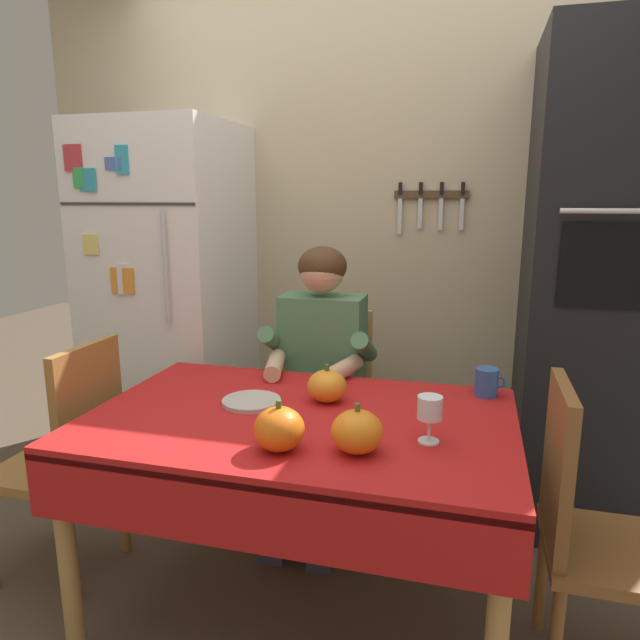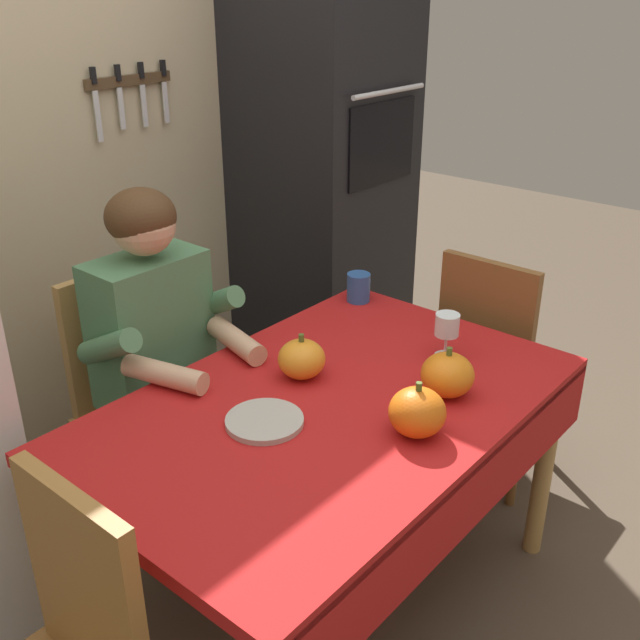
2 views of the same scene
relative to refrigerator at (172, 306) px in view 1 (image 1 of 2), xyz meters
The scene contains 15 objects.
ground_plane 1.62m from the refrigerator, 45.29° to the right, with size 10.00×10.00×0.00m, color brown.
back_wall_assembly 1.15m from the refrigerator, 21.32° to the left, with size 3.70×0.13×2.60m.
refrigerator is the anchor object (origin of this frame).
wall_oven 2.01m from the refrigerator, ahead, with size 0.60×0.64×2.10m.
dining_table 1.32m from the refrigerator, 42.91° to the right, with size 1.40×0.90×0.74m.
chair_behind_person 0.95m from the refrigerator, ahead, with size 0.40×0.40×0.93m.
seated_person 0.92m from the refrigerator, 18.05° to the right, with size 0.47×0.55×1.25m.
chair_left_side 0.97m from the refrigerator, 86.82° to the right, with size 0.40×0.40×0.93m.
chair_right_side 2.10m from the refrigerator, 26.19° to the right, with size 0.40×0.40×0.93m.
coffee_mug 1.63m from the refrigerator, 17.99° to the right, with size 0.11×0.08×0.10m.
wine_glass 1.69m from the refrigerator, 35.01° to the right, with size 0.07×0.07×0.14m.
pumpkin_large 1.24m from the refrigerator, 35.35° to the right, with size 0.14×0.14×0.14m.
pumpkin_medium 1.62m from the refrigerator, 42.45° to the right, with size 0.15×0.15×0.15m.
pumpkin_small 1.49m from the refrigerator, 49.33° to the right, with size 0.15×0.15×0.15m.
serving_tray 1.11m from the refrigerator, 46.81° to the right, with size 0.21×0.21×0.02m, color #B7B2A8.
Camera 1 is at (0.53, -1.61, 1.45)m, focal length 31.99 mm.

